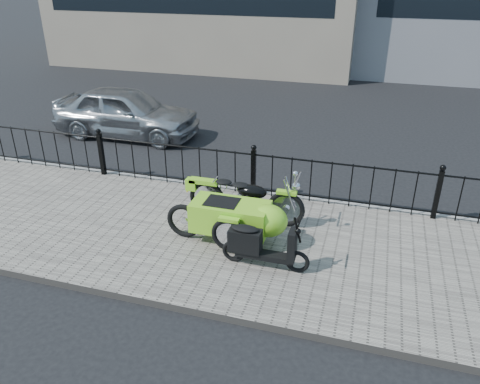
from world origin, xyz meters
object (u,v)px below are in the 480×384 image
(spare_tire, at_px, (184,221))
(sedan_car, at_px, (126,112))
(scooter, at_px, (259,245))
(motorcycle_sidecar, at_px, (243,214))

(spare_tire, relative_size, sedan_car, 0.16)
(scooter, relative_size, spare_tire, 2.23)
(spare_tire, distance_m, sedan_car, 6.06)
(motorcycle_sidecar, distance_m, sedan_car, 6.52)
(scooter, height_order, spare_tire, scooter)
(scooter, bearing_deg, spare_tire, 162.36)
(motorcycle_sidecar, distance_m, spare_tire, 1.03)
(scooter, bearing_deg, motorcycle_sidecar, 123.41)
(spare_tire, bearing_deg, motorcycle_sidecar, 14.71)
(motorcycle_sidecar, xyz_separation_m, scooter, (0.47, -0.72, -0.11))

